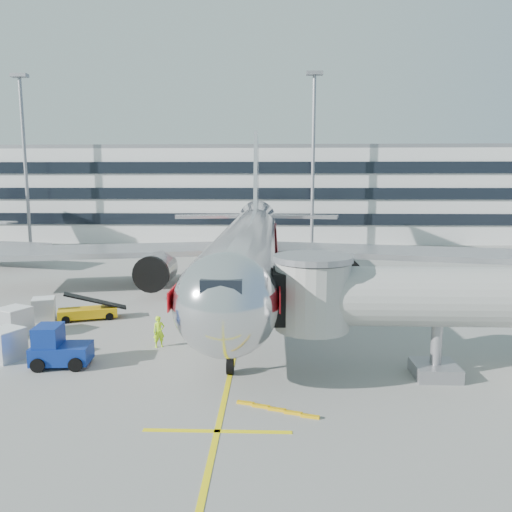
{
  "coord_description": "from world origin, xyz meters",
  "views": [
    {
      "loc": [
        2.2,
        -32.61,
        9.91
      ],
      "look_at": [
        0.84,
        6.7,
        4.0
      ],
      "focal_mm": 35.0,
      "sensor_mm": 36.0,
      "label": 1
    }
  ],
  "objects_px": {
    "belt_loader": "(88,312)",
    "main_jet": "(249,245)",
    "ramp_worker": "(159,332)",
    "cargo_container_left": "(14,321)",
    "cargo_container_right": "(44,309)",
    "cargo_container_front": "(5,344)",
    "baggage_tug": "(58,348)"
  },
  "relations": [
    {
      "from": "main_jet",
      "to": "ramp_worker",
      "type": "height_order",
      "value": "main_jet"
    },
    {
      "from": "belt_loader",
      "to": "cargo_container_front",
      "type": "height_order",
      "value": "belt_loader"
    },
    {
      "from": "main_jet",
      "to": "cargo_container_left",
      "type": "distance_m",
      "value": 20.22
    },
    {
      "from": "belt_loader",
      "to": "baggage_tug",
      "type": "relative_size",
      "value": 1.38
    },
    {
      "from": "ramp_worker",
      "to": "main_jet",
      "type": "bearing_deg",
      "value": 47.16
    },
    {
      "from": "baggage_tug",
      "to": "ramp_worker",
      "type": "height_order",
      "value": "baggage_tug"
    },
    {
      "from": "main_jet",
      "to": "cargo_container_right",
      "type": "bearing_deg",
      "value": -145.18
    },
    {
      "from": "cargo_container_right",
      "to": "cargo_container_front",
      "type": "height_order",
      "value": "cargo_container_front"
    },
    {
      "from": "baggage_tug",
      "to": "cargo_container_left",
      "type": "bearing_deg",
      "value": 134.5
    },
    {
      "from": "ramp_worker",
      "to": "cargo_container_left",
      "type": "bearing_deg",
      "value": 142.68
    },
    {
      "from": "belt_loader",
      "to": "main_jet",
      "type": "bearing_deg",
      "value": 41.11
    },
    {
      "from": "main_jet",
      "to": "ramp_worker",
      "type": "relative_size",
      "value": 26.78
    },
    {
      "from": "belt_loader",
      "to": "cargo_container_left",
      "type": "distance_m",
      "value": 5.18
    },
    {
      "from": "cargo_container_left",
      "to": "cargo_container_right",
      "type": "bearing_deg",
      "value": 86.06
    },
    {
      "from": "baggage_tug",
      "to": "ramp_worker",
      "type": "xyz_separation_m",
      "value": [
        4.75,
        3.31,
        -0.04
      ]
    },
    {
      "from": "cargo_container_left",
      "to": "cargo_container_front",
      "type": "height_order",
      "value": "cargo_container_left"
    },
    {
      "from": "cargo_container_left",
      "to": "main_jet",
      "type": "bearing_deg",
      "value": 43.17
    },
    {
      "from": "belt_loader",
      "to": "cargo_container_front",
      "type": "relative_size",
      "value": 1.99
    },
    {
      "from": "cargo_container_left",
      "to": "cargo_container_front",
      "type": "bearing_deg",
      "value": -67.6
    },
    {
      "from": "main_jet",
      "to": "cargo_container_front",
      "type": "relative_size",
      "value": 23.15
    },
    {
      "from": "belt_loader",
      "to": "baggage_tug",
      "type": "xyz_separation_m",
      "value": [
        1.78,
        -9.16,
        0.41
      ]
    },
    {
      "from": "baggage_tug",
      "to": "cargo_container_left",
      "type": "height_order",
      "value": "baggage_tug"
    },
    {
      "from": "baggage_tug",
      "to": "cargo_container_right",
      "type": "distance_m",
      "value": 10.22
    },
    {
      "from": "baggage_tug",
      "to": "cargo_container_left",
      "type": "xyz_separation_m",
      "value": [
        -5.16,
        5.25,
        -0.06
      ]
    },
    {
      "from": "baggage_tug",
      "to": "cargo_container_left",
      "type": "distance_m",
      "value": 7.36
    },
    {
      "from": "baggage_tug",
      "to": "cargo_container_left",
      "type": "relative_size",
      "value": 1.38
    },
    {
      "from": "belt_loader",
      "to": "ramp_worker",
      "type": "xyz_separation_m",
      "value": [
        6.53,
        -5.84,
        0.37
      ]
    },
    {
      "from": "baggage_tug",
      "to": "ramp_worker",
      "type": "relative_size",
      "value": 1.67
    },
    {
      "from": "main_jet",
      "to": "cargo_container_front",
      "type": "height_order",
      "value": "main_jet"
    },
    {
      "from": "main_jet",
      "to": "baggage_tug",
      "type": "xyz_separation_m",
      "value": [
        -9.39,
        -18.9,
        -3.25
      ]
    },
    {
      "from": "ramp_worker",
      "to": "cargo_container_front",
      "type": "bearing_deg",
      "value": 170.15
    },
    {
      "from": "cargo_container_front",
      "to": "main_jet",
      "type": "bearing_deg",
      "value": 54.62
    }
  ]
}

